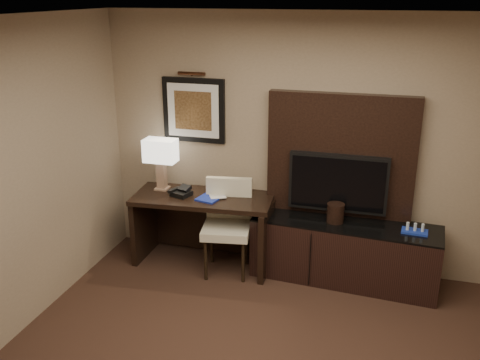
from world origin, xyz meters
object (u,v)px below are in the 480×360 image
(ice_bucket, at_px, (336,213))
(minibar_tray, at_px, (415,228))
(desk, at_px, (204,230))
(table_lamp, at_px, (161,167))
(credenza, at_px, (344,251))
(tv, at_px, (338,183))
(desk_chair, at_px, (227,228))
(desk_phone, at_px, (181,191))

(ice_bucket, xyz_separation_m, minibar_tray, (0.77, -0.04, -0.05))
(desk, height_order, table_lamp, table_lamp)
(credenza, bearing_deg, tv, 134.49)
(credenza, height_order, desk_chair, desk_chair)
(desk, bearing_deg, ice_bucket, -2.78)
(tv, distance_m, table_lamp, 1.91)
(table_lamp, relative_size, ice_bucket, 2.65)
(tv, bearing_deg, desk, -172.27)
(desk, xyz_separation_m, table_lamp, (-0.50, 0.08, 0.66))
(credenza, bearing_deg, minibar_tray, -0.49)
(ice_bucket, bearing_deg, credenza, 3.48)
(credenza, relative_size, desk_phone, 9.85)
(credenza, bearing_deg, desk_phone, -172.71)
(desk_phone, bearing_deg, desk, 31.03)
(table_lamp, bearing_deg, minibar_tray, -1.73)
(tv, bearing_deg, minibar_tray, -13.76)
(desk, relative_size, ice_bucket, 7.59)
(desk, relative_size, minibar_tray, 6.03)
(minibar_tray, bearing_deg, tv, 166.24)
(credenza, bearing_deg, desk_chair, -167.92)
(desk_chair, height_order, desk_phone, desk_chair)
(credenza, height_order, table_lamp, table_lamp)
(minibar_tray, bearing_deg, table_lamp, 178.27)
(tv, height_order, minibar_tray, tv)
(desk_phone, bearing_deg, credenza, 21.58)
(minibar_tray, bearing_deg, desk_chair, -176.29)
(desk, xyz_separation_m, desk_phone, (-0.23, -0.05, 0.45))
(desk_chair, relative_size, minibar_tray, 4.14)
(credenza, distance_m, desk_chair, 1.24)
(tv, bearing_deg, ice_bucket, -86.91)
(desk_chair, distance_m, desk_phone, 0.63)
(desk, xyz_separation_m, minibar_tray, (2.18, -0.00, 0.30))
(credenza, distance_m, desk_phone, 1.83)
(minibar_tray, bearing_deg, desk_phone, -178.81)
(ice_bucket, relative_size, minibar_tray, 0.79)
(desk_phone, bearing_deg, minibar_tray, 19.44)
(tv, xyz_separation_m, minibar_tray, (0.78, -0.19, -0.32))
(tv, height_order, table_lamp, tv)
(desk, relative_size, table_lamp, 2.87)
(minibar_tray, bearing_deg, ice_bucket, 176.69)
(credenza, height_order, ice_bucket, ice_bucket)
(desk_chair, bearing_deg, credenza, -1.30)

